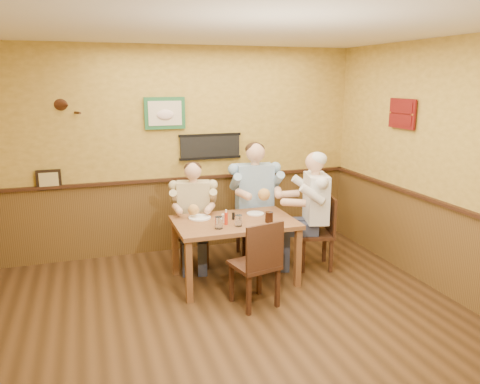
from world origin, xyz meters
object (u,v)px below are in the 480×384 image
object	(u,v)px
chair_near_side	(254,262)
hot_sauce_bottle	(226,218)
chair_right_end	(315,232)
water_glass_left	(219,223)
diner_tan_shirt	(194,219)
diner_white_elder	(315,217)
pepper_shaker	(233,216)
dining_table	(235,228)
water_glass_mid	(238,221)
chair_back_left	(194,233)
chair_back_right	(254,222)
diner_blue_polo	(254,207)
salt_shaker	(223,218)
cola_tumbler	(269,217)

from	to	relation	value
chair_near_side	hot_sauce_bottle	xyz separation A→B (m)	(-0.15, 0.53, 0.35)
chair_right_end	chair_near_side	bearing A→B (deg)	-41.51
water_glass_left	hot_sauce_bottle	xyz separation A→B (m)	(0.12, 0.12, 0.01)
diner_tan_shirt	diner_white_elder	size ratio (longest dim) A/B	0.91
pepper_shaker	dining_table	bearing A→B (deg)	-88.16
chair_near_side	water_glass_mid	bearing A→B (deg)	-97.90
chair_back_left	diner_tan_shirt	size ratio (longest dim) A/B	0.70
diner_white_elder	hot_sauce_bottle	bearing A→B (deg)	-66.55
diner_tan_shirt	water_glass_left	bearing A→B (deg)	-71.74
chair_near_side	chair_right_end	bearing A→B (deg)	-158.49
chair_back_right	diner_blue_polo	size ratio (longest dim) A/B	0.70
chair_near_side	diner_white_elder	xyz separation A→B (m)	(1.08, 0.72, 0.19)
water_glass_left	pepper_shaker	size ratio (longest dim) A/B	1.62
water_glass_mid	diner_tan_shirt	bearing A→B (deg)	110.12
chair_right_end	chair_near_side	size ratio (longest dim) A/B	0.99
diner_blue_polo	water_glass_left	bearing A→B (deg)	-123.57
hot_sauce_bottle	pepper_shaker	xyz separation A→B (m)	(0.14, 0.16, -0.04)
chair_back_left	chair_back_right	size ratio (longest dim) A/B	0.87
chair_back_left	chair_right_end	xyz separation A→B (m)	(1.43, -0.58, 0.04)
diner_blue_polo	water_glass_mid	size ratio (longest dim) A/B	11.03
dining_table	salt_shaker	bearing A→B (deg)	-166.45
chair_back_right	diner_blue_polo	world-z (taller)	diner_blue_polo
cola_tumbler	pepper_shaker	size ratio (longest dim) A/B	1.45
chair_back_left	diner_tan_shirt	world-z (taller)	diner_tan_shirt
chair_back_right	diner_blue_polo	xyz separation A→B (m)	(-0.00, 0.00, 0.21)
chair_right_end	chair_near_side	world-z (taller)	chair_near_side
diner_tan_shirt	cola_tumbler	xyz separation A→B (m)	(0.70, -0.83, 0.20)
chair_back_right	water_glass_left	world-z (taller)	chair_back_right
water_glass_left	cola_tumbler	bearing A→B (deg)	4.81
diner_white_elder	hot_sauce_bottle	distance (m)	1.25
chair_near_side	salt_shaker	xyz separation A→B (m)	(-0.16, 0.62, 0.32)
chair_back_right	water_glass_left	distance (m)	1.22
dining_table	chair_right_end	bearing A→B (deg)	3.63
chair_back_left	cola_tumbler	world-z (taller)	cola_tumbler
chair_right_end	cola_tumbler	bearing A→B (deg)	-56.04
chair_right_end	water_glass_left	world-z (taller)	chair_right_end
chair_near_side	pepper_shaker	world-z (taller)	chair_near_side
dining_table	chair_right_end	size ratio (longest dim) A/B	1.49
chair_right_end	chair_near_side	distance (m)	1.30
water_glass_left	water_glass_mid	bearing A→B (deg)	4.77
hot_sauce_bottle	water_glass_left	bearing A→B (deg)	-135.04
diner_tan_shirt	pepper_shaker	xyz separation A→B (m)	(0.34, -0.60, 0.18)
diner_white_elder	water_glass_mid	bearing A→B (deg)	-60.79
diner_blue_polo	water_glass_mid	distance (m)	1.04
diner_tan_shirt	diner_white_elder	distance (m)	1.54
dining_table	hot_sauce_bottle	distance (m)	0.25
diner_white_elder	cola_tumbler	distance (m)	0.79
diner_white_elder	water_glass_mid	xyz separation A→B (m)	(-1.11, -0.29, 0.14)
diner_blue_polo	chair_back_left	bearing A→B (deg)	-172.16
chair_right_end	hot_sauce_bottle	bearing A→B (deg)	-66.55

